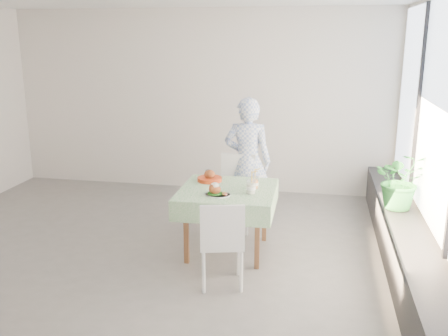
% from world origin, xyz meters
% --- Properties ---
extents(floor, '(6.00, 6.00, 0.00)m').
position_xyz_m(floor, '(0.00, 0.00, 0.00)').
color(floor, '#615F5C').
rests_on(floor, ground).
extents(wall_back, '(6.00, 0.02, 2.80)m').
position_xyz_m(wall_back, '(0.00, 2.50, 1.40)').
color(wall_back, silver).
rests_on(wall_back, ground).
extents(wall_front, '(6.00, 0.02, 2.80)m').
position_xyz_m(wall_front, '(0.00, -2.50, 1.40)').
color(wall_front, silver).
rests_on(wall_front, ground).
extents(wall_right, '(0.02, 5.00, 2.80)m').
position_xyz_m(wall_right, '(3.00, 0.00, 1.40)').
color(wall_right, silver).
rests_on(wall_right, ground).
extents(window_pane, '(0.01, 4.80, 2.18)m').
position_xyz_m(window_pane, '(2.97, 0.00, 1.65)').
color(window_pane, '#D1E0F9').
rests_on(window_pane, ground).
extents(window_ledge, '(0.40, 4.80, 0.50)m').
position_xyz_m(window_ledge, '(2.80, 0.00, 0.25)').
color(window_ledge, black).
rests_on(window_ledge, ground).
extents(cafe_table, '(1.05, 1.05, 0.74)m').
position_xyz_m(cafe_table, '(0.89, 0.11, 0.46)').
color(cafe_table, brown).
rests_on(cafe_table, ground).
extents(chair_far, '(0.46, 0.46, 0.94)m').
position_xyz_m(chair_far, '(0.86, 0.83, 0.29)').
color(chair_far, white).
rests_on(chair_far, ground).
extents(chair_near, '(0.50, 0.50, 0.88)m').
position_xyz_m(chair_near, '(0.99, -0.68, 0.27)').
color(chair_near, white).
rests_on(chair_near, ground).
extents(diner, '(0.61, 0.40, 1.65)m').
position_xyz_m(diner, '(0.98, 1.06, 0.83)').
color(diner, '#8198CF').
rests_on(diner, ground).
extents(main_dish, '(0.27, 0.27, 0.14)m').
position_xyz_m(main_dish, '(0.82, -0.14, 0.79)').
color(main_dish, white).
rests_on(main_dish, cafe_table).
extents(juice_cup_orange, '(0.09, 0.09, 0.27)m').
position_xyz_m(juice_cup_orange, '(1.18, 0.19, 0.80)').
color(juice_cup_orange, white).
rests_on(juice_cup_orange, cafe_table).
extents(juice_cup_lemonade, '(0.10, 0.10, 0.29)m').
position_xyz_m(juice_cup_lemonade, '(1.17, 0.00, 0.81)').
color(juice_cup_lemonade, white).
rests_on(juice_cup_lemonade, cafe_table).
extents(second_dish, '(0.29, 0.29, 0.14)m').
position_xyz_m(second_dish, '(0.63, 0.38, 0.78)').
color(second_dish, '#BF3713').
rests_on(second_dish, cafe_table).
extents(potted_plant, '(0.63, 0.55, 0.66)m').
position_xyz_m(potted_plant, '(2.78, 0.53, 0.83)').
color(potted_plant, '#27762D').
rests_on(potted_plant, window_ledge).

